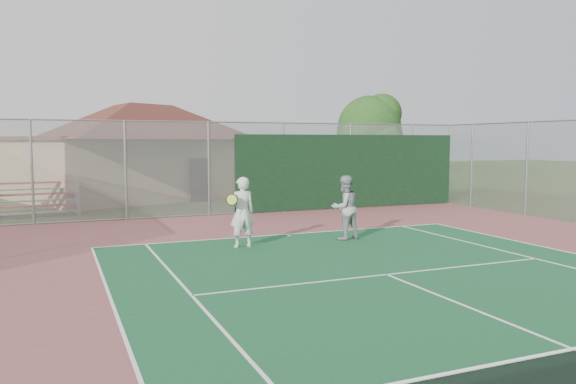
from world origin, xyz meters
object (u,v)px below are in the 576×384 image
at_px(clubhouse, 144,142).
at_px(tree, 371,130).
at_px(bleachers, 31,198).
at_px(player_grey_back, 345,208).
at_px(player_white_front, 242,213).

xyz_separation_m(clubhouse, tree, (9.95, -5.57, 0.57)).
relative_size(bleachers, player_grey_back, 1.87).
height_order(clubhouse, player_white_front, clubhouse).
xyz_separation_m(bleachers, player_grey_back, (8.36, -9.31, 0.25)).
xyz_separation_m(bleachers, player_white_front, (5.32, -9.32, 0.28)).
relative_size(tree, player_grey_back, 2.81).
xyz_separation_m(player_white_front, player_grey_back, (3.04, 0.01, -0.02)).
distance_m(player_white_front, player_grey_back, 3.04).
height_order(clubhouse, tree, clubhouse).
bearing_deg(bleachers, player_white_front, -65.23).
bearing_deg(bleachers, clubhouse, 44.57).
xyz_separation_m(bleachers, tree, (15.04, 0.40, 2.68)).
bearing_deg(bleachers, tree, -3.44).
xyz_separation_m(tree, player_white_front, (-9.71, -9.72, -2.40)).
xyz_separation_m(tree, player_grey_back, (-6.67, -9.71, -2.43)).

